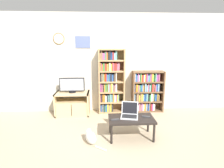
# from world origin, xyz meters

# --- Properties ---
(ground_plane) EXTENTS (18.00, 18.00, 0.00)m
(ground_plane) POSITION_xyz_m (0.00, 0.00, 0.00)
(ground_plane) COLOR tan
(wall_back) EXTENTS (6.73, 0.09, 2.60)m
(wall_back) POSITION_xyz_m (-0.01, 1.67, 1.30)
(wall_back) COLOR beige
(wall_back) RESTS_ON ground_plane
(tv_stand) EXTENTS (0.86, 0.50, 0.59)m
(tv_stand) POSITION_xyz_m (-1.09, 1.36, 0.30)
(tv_stand) COLOR tan
(tv_stand) RESTS_ON ground_plane
(television) EXTENTS (0.63, 0.18, 0.38)m
(television) POSITION_xyz_m (-1.08, 1.37, 0.78)
(television) COLOR black
(television) RESTS_ON tv_stand
(bookshelf_tall) EXTENTS (0.68, 0.32, 1.70)m
(bookshelf_tall) POSITION_xyz_m (-0.10, 1.49, 0.85)
(bookshelf_tall) COLOR tan
(bookshelf_tall) RESTS_ON ground_plane
(bookshelf_short) EXTENTS (0.84, 0.29, 1.11)m
(bookshelf_short) POSITION_xyz_m (0.89, 1.50, 0.55)
(bookshelf_short) COLOR brown
(bookshelf_short) RESTS_ON ground_plane
(coffee_table) EXTENTS (0.88, 0.50, 0.41)m
(coffee_table) POSITION_xyz_m (0.24, 0.10, 0.36)
(coffee_table) COLOR black
(coffee_table) RESTS_ON ground_plane
(laptop) EXTENTS (0.38, 0.36, 0.28)m
(laptop) POSITION_xyz_m (0.22, 0.18, 0.48)
(laptop) COLOR silver
(laptop) RESTS_ON coffee_table
(remote_near_laptop) EXTENTS (0.17, 0.09, 0.02)m
(remote_near_laptop) POSITION_xyz_m (0.54, 0.12, 0.42)
(remote_near_laptop) COLOR #38383A
(remote_near_laptop) RESTS_ON coffee_table
(remote_far_from_laptop) EXTENTS (0.17, 0.07, 0.02)m
(remote_far_from_laptop) POSITION_xyz_m (-0.07, 0.02, 0.42)
(remote_far_from_laptop) COLOR #38383A
(remote_far_from_laptop) RESTS_ON coffee_table
(cat) EXTENTS (0.44, 0.46, 0.27)m
(cat) POSITION_xyz_m (-0.54, -0.07, 0.12)
(cat) COLOR white
(cat) RESTS_ON ground_plane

